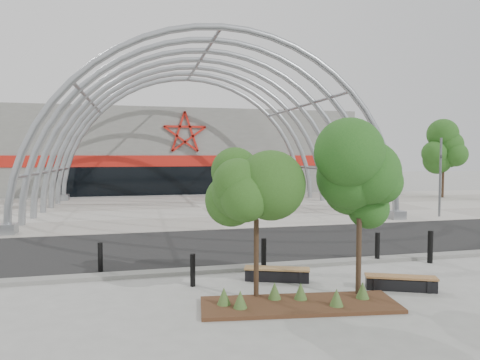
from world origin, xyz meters
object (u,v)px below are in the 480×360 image
street_tree_1 (360,186)px  bollard_2 (264,254)px  street_tree_0 (256,186)px  bench_0 (277,274)px  bench_1 (401,283)px  signal_pole (440,176)px

street_tree_1 → bollard_2: street_tree_1 is taller
street_tree_0 → bench_0: 3.17m
street_tree_1 → bench_0: size_ratio=2.10×
bench_1 → bench_0: bearing=152.4°
street_tree_1 → bench_1: street_tree_1 is taller
street_tree_1 → bench_1: bearing=10.5°
street_tree_1 → bollard_2: (-1.61, 3.07, -2.36)m
bollard_2 → bench_1: bearing=-43.0°
signal_pole → bollard_2: 16.00m
bench_1 → signal_pole: bearing=48.3°
street_tree_1 → bench_1: size_ratio=2.13×
bench_0 → bench_1: bearing=-27.6°
street_tree_0 → bollard_2: size_ratio=3.95×
bench_0 → bollard_2: bollard_2 is taller
signal_pole → bollard_2: (-13.28, -8.70, -1.92)m
bench_0 → bench_1: size_ratio=1.02×
street_tree_0 → bench_1: bearing=-2.6°
signal_pole → street_tree_1: (-11.68, -11.77, 0.44)m
street_tree_0 → street_tree_1: 2.62m
signal_pole → street_tree_0: size_ratio=1.16×
street_tree_0 → bench_1: street_tree_0 is taller
street_tree_0 → street_tree_1: bearing=-9.7°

